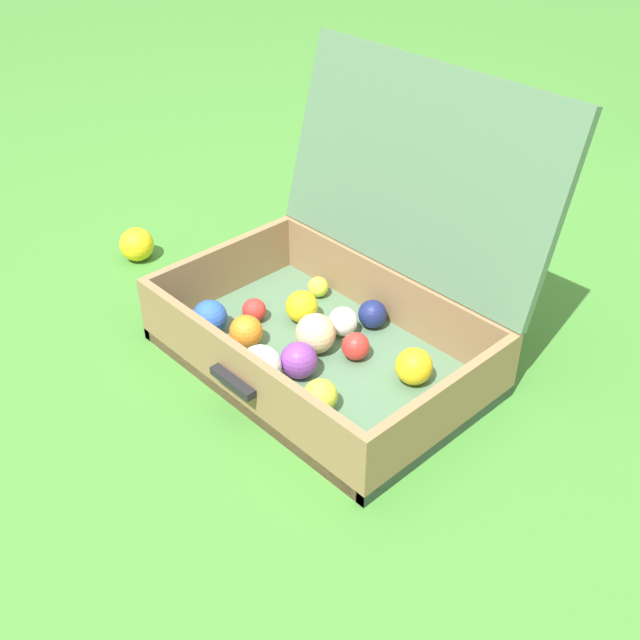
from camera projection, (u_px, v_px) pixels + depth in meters
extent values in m
plane|color=#3D7A2D|center=(337.00, 363.00, 1.59)|extent=(16.00, 16.00, 0.00)
cube|color=#4C7051|center=(320.00, 360.00, 1.57)|extent=(0.64, 0.41, 0.03)
cube|color=olive|center=(223.00, 275.00, 1.72)|extent=(0.02, 0.41, 0.15)
cube|color=olive|center=(444.00, 414.00, 1.35)|extent=(0.02, 0.41, 0.15)
cube|color=olive|center=(242.00, 380.00, 1.43)|extent=(0.61, 0.02, 0.15)
cube|color=olive|center=(388.00, 298.00, 1.65)|extent=(0.61, 0.02, 0.15)
cube|color=#4C7051|center=(417.00, 170.00, 1.53)|extent=(0.64, 0.13, 0.40)
cube|color=black|center=(232.00, 382.00, 1.41)|extent=(0.11, 0.02, 0.02)
sphere|color=#CCDB38|center=(320.00, 396.00, 1.41)|extent=(0.06, 0.06, 0.06)
sphere|color=red|center=(356.00, 346.00, 1.54)|extent=(0.06, 0.06, 0.06)
sphere|color=white|center=(421.00, 411.00, 1.39)|extent=(0.05, 0.05, 0.05)
sphere|color=white|center=(260.00, 366.00, 1.47)|extent=(0.08, 0.08, 0.08)
sphere|color=yellow|center=(302.00, 307.00, 1.65)|extent=(0.07, 0.07, 0.07)
sphere|color=navy|center=(372.00, 314.00, 1.63)|extent=(0.06, 0.06, 0.06)
sphere|color=purple|center=(298.00, 360.00, 1.49)|extent=(0.07, 0.07, 0.07)
sphere|color=orange|center=(246.00, 331.00, 1.57)|extent=(0.07, 0.07, 0.07)
sphere|color=white|center=(343.00, 321.00, 1.61)|extent=(0.06, 0.06, 0.06)
sphere|color=red|center=(254.00, 310.00, 1.65)|extent=(0.05, 0.05, 0.05)
sphere|color=blue|center=(210.00, 317.00, 1.61)|extent=(0.07, 0.07, 0.07)
sphere|color=yellow|center=(414.00, 366.00, 1.48)|extent=(0.07, 0.07, 0.07)
sphere|color=#CCDB38|center=(318.00, 287.00, 1.73)|extent=(0.05, 0.05, 0.05)
sphere|color=#D1B784|center=(316.00, 333.00, 1.56)|extent=(0.08, 0.08, 0.08)
sphere|color=yellow|center=(137.00, 244.00, 1.90)|extent=(0.08, 0.08, 0.08)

